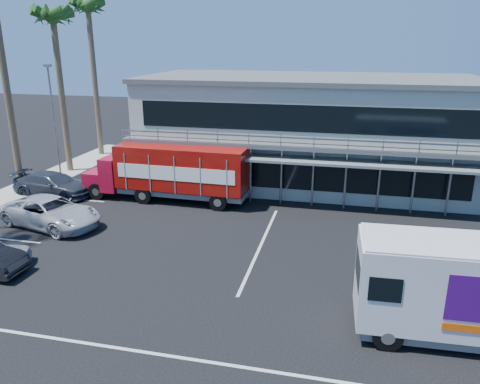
# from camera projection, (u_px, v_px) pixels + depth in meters

# --- Properties ---
(ground) EXTENTS (120.00, 120.00, 0.00)m
(ground) POSITION_uv_depth(u_px,v_px,m) (204.00, 269.00, 20.65)
(ground) COLOR black
(ground) RESTS_ON ground
(building) EXTENTS (22.40, 12.00, 7.30)m
(building) POSITION_uv_depth(u_px,v_px,m) (307.00, 130.00, 32.72)
(building) COLOR #9CA093
(building) RESTS_ON ground
(curb_strip) EXTENTS (3.00, 32.00, 0.16)m
(curb_strip) POSITION_uv_depth(u_px,v_px,m) (4.00, 199.00, 29.39)
(curb_strip) COLOR #A5A399
(curb_strip) RESTS_ON ground
(palm_e) EXTENTS (2.80, 2.80, 12.25)m
(palm_e) POSITION_uv_depth(u_px,v_px,m) (54.00, 26.00, 32.57)
(palm_e) COLOR brown
(palm_e) RESTS_ON ground
(palm_f) EXTENTS (2.80, 2.80, 13.25)m
(palm_f) POSITION_uv_depth(u_px,v_px,m) (89.00, 16.00, 37.47)
(palm_f) COLOR brown
(palm_f) RESTS_ON ground
(light_pole_far) EXTENTS (0.50, 0.25, 8.09)m
(light_pole_far) POSITION_uv_depth(u_px,v_px,m) (54.00, 117.00, 32.49)
(light_pole_far) COLOR gray
(light_pole_far) RESTS_ON ground
(red_truck) EXTENTS (10.53, 2.84, 3.52)m
(red_truck) POSITION_uv_depth(u_px,v_px,m) (172.00, 170.00, 28.95)
(red_truck) COLOR #A80D27
(red_truck) RESTS_ON ground
(white_van) EXTENTS (7.24, 2.73, 3.49)m
(white_van) POSITION_uv_depth(u_px,v_px,m) (469.00, 290.00, 15.25)
(white_van) COLOR silver
(white_van) RESTS_ON ground
(parked_car_c) EXTENTS (6.17, 3.95, 1.58)m
(parked_car_c) POSITION_uv_depth(u_px,v_px,m) (51.00, 212.00, 25.18)
(parked_car_c) COLOR #B9B9BB
(parked_car_c) RESTS_ON ground
(parked_car_d) EXTENTS (5.39, 2.52, 1.52)m
(parked_car_d) POSITION_uv_depth(u_px,v_px,m) (53.00, 184.00, 30.13)
(parked_car_d) COLOR #2D323D
(parked_car_d) RESTS_ON ground
(parked_car_e) EXTENTS (4.16, 2.42, 1.33)m
(parked_car_e) POSITION_uv_depth(u_px,v_px,m) (60.00, 183.00, 30.82)
(parked_car_e) COLOR slate
(parked_car_e) RESTS_ON ground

